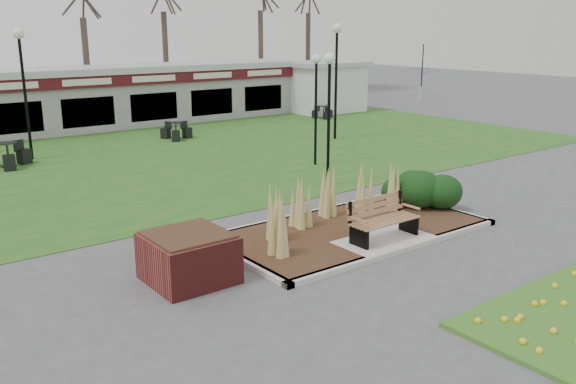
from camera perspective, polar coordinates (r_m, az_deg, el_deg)
ground at (r=13.66m, az=9.43°, el=-5.05°), size 100.00×100.00×0.00m
lawn at (r=23.23m, az=-12.55°, el=3.19°), size 34.00×16.00×0.02m
planting_bed at (r=15.31m, az=9.12°, el=-1.37°), size 6.75×3.40×1.27m
park_bench at (r=13.63m, az=8.77°, el=-2.45°), size 1.70×0.66×0.93m
brick_planter at (r=11.71m, az=-9.28°, el=-6.02°), size 1.50×1.50×0.95m
food_pavilion at (r=30.36m, az=-19.16°, el=8.25°), size 24.60×3.40×2.90m
service_hut at (r=35.36m, az=3.41°, el=9.86°), size 4.40×3.40×2.83m
lamp_post_near_left at (r=18.10m, az=3.88°, el=9.48°), size 0.33×0.33×3.98m
lamp_post_mid_right at (r=26.20m, az=4.56°, el=12.60°), size 0.40×0.40×4.85m
lamp_post_far_right at (r=21.02m, az=2.65°, el=9.97°), size 0.32×0.32×3.82m
lamp_post_far_left at (r=23.86m, az=-23.65°, el=10.86°), size 0.39×0.39×4.67m
bistro_set_a at (r=23.12m, az=-24.72°, el=2.84°), size 1.58×1.50×0.85m
bistro_set_c at (r=26.78m, az=-10.41°, el=5.40°), size 1.21×1.38×0.73m
bistro_set_d at (r=32.70m, az=3.34°, el=7.29°), size 1.14×1.19×0.64m
patio_umbrella at (r=33.57m, az=12.37°, el=9.77°), size 2.34×2.38×2.75m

